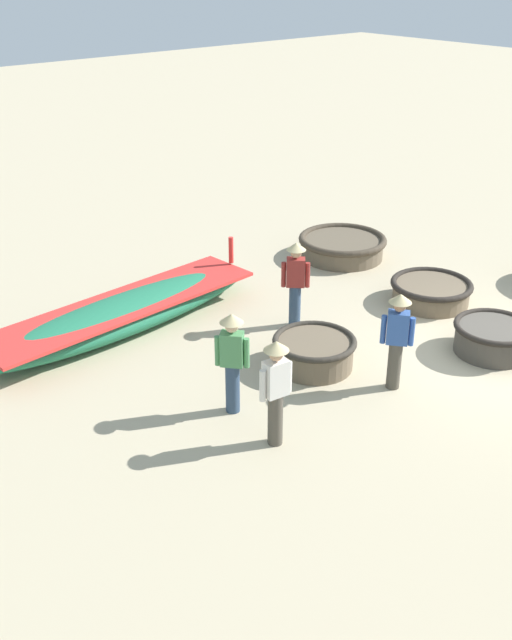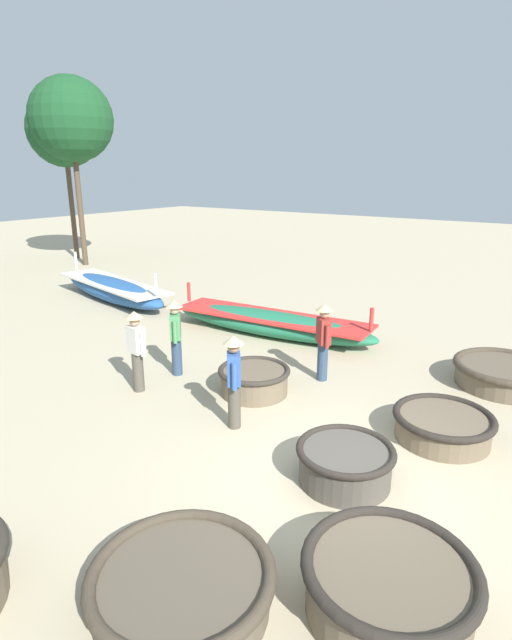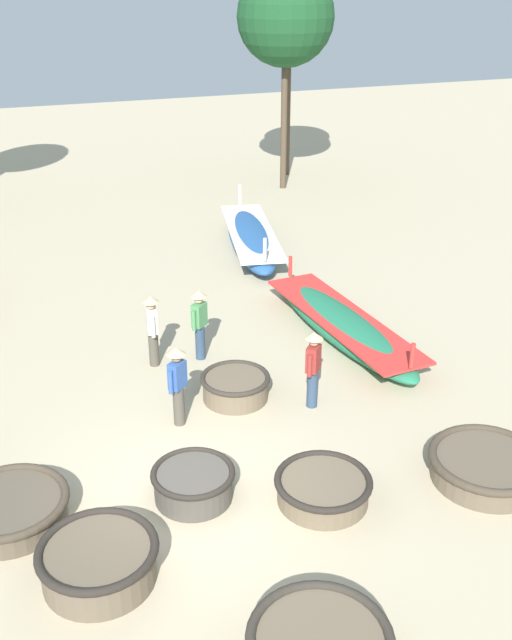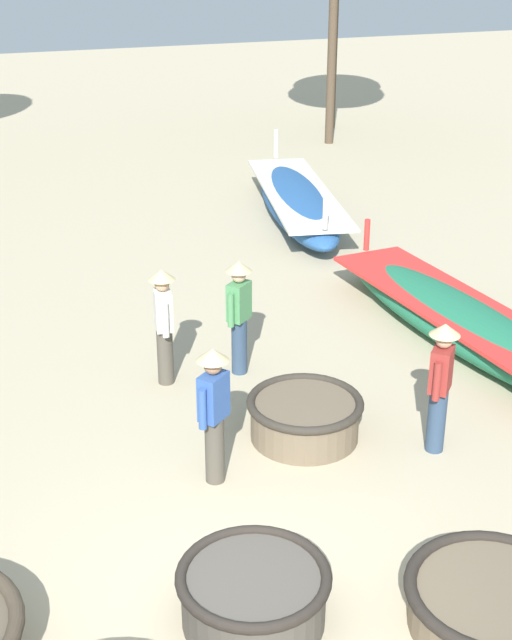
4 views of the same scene
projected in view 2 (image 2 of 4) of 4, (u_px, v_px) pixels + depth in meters
name	position (u px, v px, depth m)	size (l,w,h in m)	color
ground_plane	(343.00, 490.00, 6.97)	(80.00, 80.00, 0.00)	#BCAD8C
coracle_center	(389.00, 585.00, 4.96)	(1.78, 1.78, 0.62)	brown
coracle_front_right	(504.00, 373.00, 10.24)	(2.03, 2.03, 0.51)	brown
coracle_tilted	(182.00, 586.00, 5.04)	(1.93, 1.93, 0.48)	brown
coracle_beside_post	(443.00, 425.00, 8.22)	(1.64, 1.64, 0.47)	brown
coracle_far_left	(345.00, 463.00, 7.09)	(1.41, 1.41, 0.55)	#4C473F
coracle_nearest	(254.00, 379.00, 9.91)	(1.44, 1.44, 0.54)	brown
long_boat_green_hull	(113.00, 289.00, 16.96)	(2.50, 6.10, 1.33)	#285693
long_boat_red_hull	(271.00, 323.00, 13.44)	(1.72, 6.06, 1.12)	#237551
fisherman_by_coracle	(234.00, 376.00, 8.40)	(0.43, 0.38, 1.67)	#4C473D
fisherman_crouching	(176.00, 333.00, 10.62)	(0.43, 0.39, 1.67)	#2D425B
fisherman_standing_right	(323.00, 337.00, 10.34)	(0.39, 0.41, 1.67)	#2D425B
fisherman_hauling	(136.00, 346.00, 9.83)	(0.36, 0.53, 1.67)	#4C473D
tree_left_mid	(64.00, 130.00, 23.39)	(3.41, 3.41, 7.77)	#4C3D2D
tree_right_mid	(71.00, 120.00, 21.51)	(3.58, 3.58, 8.15)	#4C3D2D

